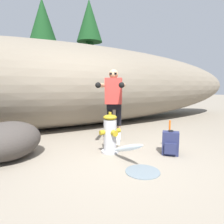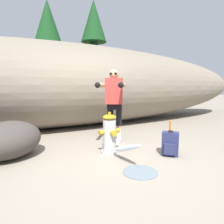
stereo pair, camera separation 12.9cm
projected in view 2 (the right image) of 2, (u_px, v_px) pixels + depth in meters
The scene contains 10 objects.
ground_plane at pixel (116, 158), 3.59m from camera, with size 56.00×56.00×0.04m, color gray.
dirt_embankment at pixel (67, 85), 6.32m from camera, with size 15.70×3.20×2.64m, color #756B5B.
fire_hydrant at pixel (110, 134), 3.79m from camera, with size 0.43×0.39×0.80m.
hydrant_water_jet at pixel (129, 154), 3.19m from camera, with size 0.52×1.13×0.46m.
utility_worker at pixel (114, 98), 4.32m from camera, with size 0.89×1.01×1.65m.
spare_backpack at pixel (170, 144), 3.65m from camera, with size 0.36×0.36×0.47m.
boulder_large at pixel (9, 140), 3.50m from camera, with size 1.19×0.94×0.67m, color #3D3834.
pine_tree_left at pixel (49, 53), 11.76m from camera, with size 2.59×2.59×6.36m.
pine_tree_center at pixel (94, 49), 11.87m from camera, with size 2.36×2.36×6.38m.
survey_stake at pixel (170, 135), 3.96m from camera, with size 0.04×0.04×0.60m, color #E55914.
Camera 2 is at (-1.65, -3.03, 1.28)m, focal length 31.40 mm.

